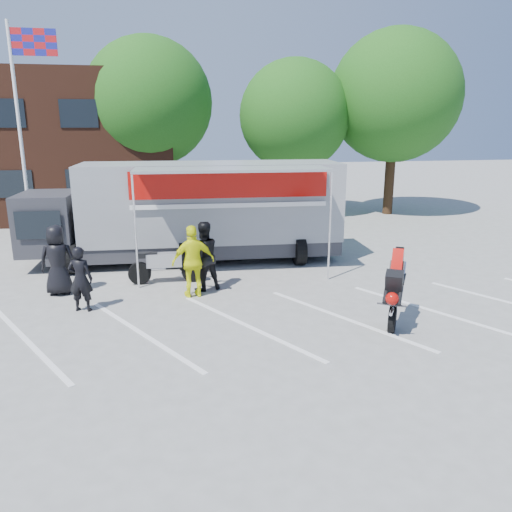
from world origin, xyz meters
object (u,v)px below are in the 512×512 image
object	(u,v)px
tree_mid	(294,116)
spectator_leather_a	(58,260)
tree_left	(149,102)
tree_right	(395,97)
stunt_bike_rider	(394,321)
transporter_truck	(199,260)
parked_motorcycle	(167,283)
spectator_hivis	(193,262)
flagpole	(25,109)
spectator_leather_c	(203,256)
spectator_leather_b	(80,279)

from	to	relation	value
tree_mid	spectator_leather_a	world-z (taller)	tree_mid
tree_left	tree_right	distance (m)	12.10
stunt_bike_rider	tree_left	bearing A→B (deg)	141.24
transporter_truck	parked_motorcycle	xyz separation A→B (m)	(-1.12, -2.35, 0.00)
transporter_truck	spectator_hivis	distance (m)	3.86
flagpole	stunt_bike_rider	bearing A→B (deg)	-43.24
tree_right	spectator_leather_c	xyz separation A→B (m)	(-10.55, -10.67, -4.90)
tree_left	stunt_bike_rider	distance (m)	17.30
flagpole	parked_motorcycle	distance (m)	8.71
flagpole	transporter_truck	size ratio (longest dim) A/B	0.77
tree_left	spectator_leather_a	bearing A→B (deg)	-101.87
flagpole	transporter_truck	world-z (taller)	flagpole
tree_right	parked_motorcycle	size ratio (longest dim) A/B	4.05
tree_right	spectator_hivis	xyz separation A→B (m)	(-10.86, -11.20, -4.89)
stunt_bike_rider	spectator_hivis	size ratio (longest dim) A/B	1.02
flagpole	tree_right	size ratio (longest dim) A/B	0.88
parked_motorcycle	stunt_bike_rider	bearing A→B (deg)	-125.82
spectator_leather_c	stunt_bike_rider	bearing A→B (deg)	126.60
tree_mid	tree_left	bearing A→B (deg)	171.87
tree_left	spectator_leather_a	world-z (taller)	tree_left
tree_right	parked_motorcycle	bearing A→B (deg)	-139.61
spectator_leather_a	spectator_leather_b	bearing A→B (deg)	120.93
spectator_hivis	tree_left	bearing A→B (deg)	-94.71
spectator_hivis	spectator_leather_b	bearing A→B (deg)	1.27
transporter_truck	spectator_leather_a	distance (m)	5.01
tree_mid	tree_right	distance (m)	5.11
tree_right	spectator_leather_a	distance (m)	18.44
spectator_leather_c	tree_mid	bearing A→B (deg)	-132.97
tree_mid	stunt_bike_rider	distance (m)	15.24
flagpole	tree_left	distance (m)	7.37
stunt_bike_rider	flagpole	bearing A→B (deg)	167.62
spectator_leather_b	spectator_leather_c	distance (m)	3.33
spectator_leather_b	tree_left	bearing A→B (deg)	-83.46
tree_left	spectator_leather_b	size ratio (longest dim) A/B	5.19
tree_mid	spectator_leather_b	size ratio (longest dim) A/B	4.61
spectator_leather_a	tree_left	bearing A→B (deg)	-99.59
spectator_leather_a	transporter_truck	bearing A→B (deg)	-142.76
transporter_truck	spectator_leather_c	size ratio (longest dim) A/B	5.32
flagpole	tree_mid	distance (m)	12.31
flagpole	spectator_leather_a	world-z (taller)	flagpole
spectator_leather_b	spectator_hivis	world-z (taller)	spectator_hivis
parked_motorcycle	spectator_hivis	world-z (taller)	spectator_hivis
spectator_leather_a	spectator_leather_c	bearing A→B (deg)	177.11
tree_left	transporter_truck	world-z (taller)	tree_left
flagpole	tree_left	world-z (taller)	tree_left
tree_left	spectator_leather_c	bearing A→B (deg)	-83.21
tree_right	tree_mid	bearing A→B (deg)	174.29
flagpole	tree_right	bearing A→B (deg)	15.48
tree_left	transporter_truck	distance (m)	10.69
tree_left	stunt_bike_rider	world-z (taller)	tree_left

